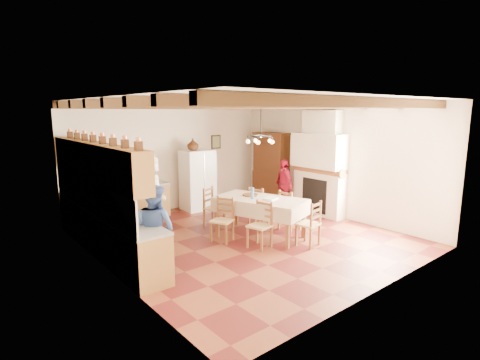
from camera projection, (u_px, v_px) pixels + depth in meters
name	position (u px, v px, depth m)	size (l,w,h in m)	color
floor	(245.00, 238.00, 8.36)	(6.00, 6.50, 0.02)	#511615
ceiling	(245.00, 100.00, 7.81)	(6.00, 6.50, 0.02)	silver
wall_back	(171.00, 157.00, 10.56)	(6.00, 0.02, 3.00)	#F5E6CD
wall_front	(385.00, 198.00, 5.60)	(6.00, 0.02, 3.00)	#F5E6CD
wall_left	(107.00, 189.00, 6.20)	(0.02, 6.50, 3.00)	#F5E6CD
wall_right	(331.00, 160.00, 9.96)	(0.02, 6.50, 3.00)	#F5E6CD
ceiling_beams	(245.00, 105.00, 7.83)	(6.00, 6.30, 0.16)	#3C2A14
lower_cabinets_left	(107.00, 232.00, 7.39)	(0.60, 4.30, 0.86)	olive
lower_cabinets_back	(124.00, 204.00, 9.55)	(2.30, 0.60, 0.86)	olive
countertop_left	(105.00, 210.00, 7.31)	(0.62, 4.30, 0.04)	gray
countertop_back	(123.00, 187.00, 9.47)	(2.34, 0.62, 0.04)	gray
backsplash_left	(89.00, 196.00, 7.07)	(0.03, 4.30, 0.60)	beige
backsplash_back	(118.00, 173.00, 9.63)	(2.30, 0.03, 0.60)	beige
upper_cabinets	(95.00, 161.00, 7.05)	(0.35, 4.20, 0.70)	olive
fireplace	(318.00, 164.00, 9.95)	(0.56, 1.60, 2.80)	beige
wall_picture	(216.00, 142.00, 11.44)	(0.34, 0.03, 0.42)	#312518
refrigerator	(198.00, 180.00, 10.64)	(0.85, 0.70, 1.70)	white
hutch	(271.00, 168.00, 11.42)	(0.50, 1.18, 2.14)	#3B1A0F
dining_table	(260.00, 202.00, 8.35)	(1.58, 2.20, 0.87)	beige
chandelier	(261.00, 136.00, 8.08)	(0.47, 0.47, 0.03)	black
chair_left_near	(259.00, 225.00, 7.65)	(0.42, 0.40, 0.96)	brown
chair_left_far	(222.00, 220.00, 8.02)	(0.42, 0.40, 0.96)	brown
chair_right_near	(290.00, 210.00, 8.84)	(0.42, 0.40, 0.96)	brown
chair_right_far	(259.00, 206.00, 9.23)	(0.42, 0.40, 0.96)	brown
chair_end_near	(308.00, 223.00, 7.79)	(0.42, 0.40, 0.96)	brown
chair_end_far	(214.00, 207.00, 9.08)	(0.42, 0.40, 0.96)	brown
person_man	(154.00, 205.00, 7.29)	(0.71, 0.47, 1.96)	white
person_woman_blue	(155.00, 229.00, 6.39)	(0.77, 0.60, 1.58)	#3A58A0
person_woman_red	(284.00, 185.00, 10.51)	(0.86, 0.36, 1.47)	#BC173B
microwave	(144.00, 178.00, 9.79)	(0.55, 0.37, 0.30)	silver
fridge_vase	(193.00, 144.00, 10.37)	(0.32, 0.32, 0.34)	#3B1A0F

